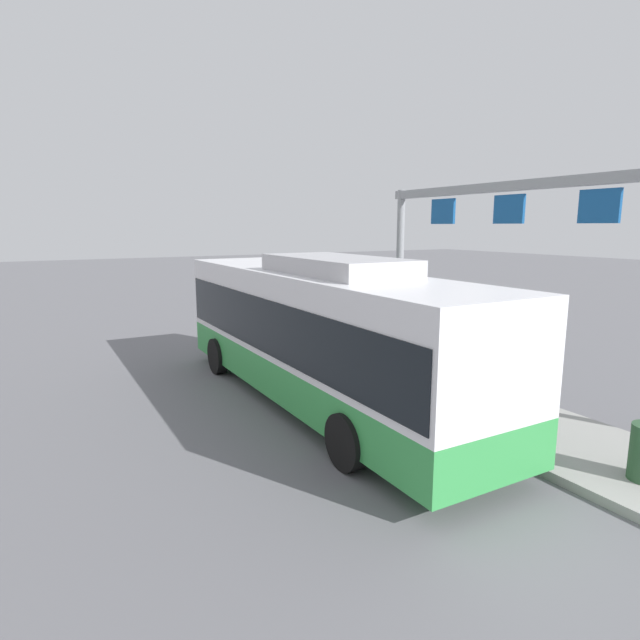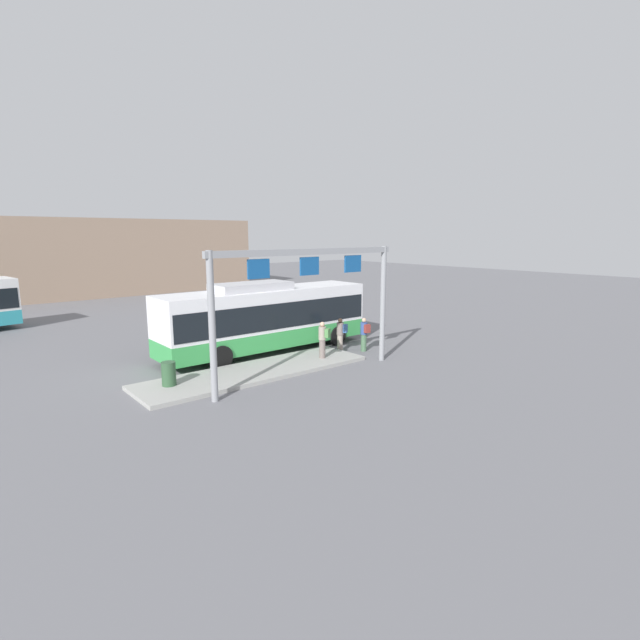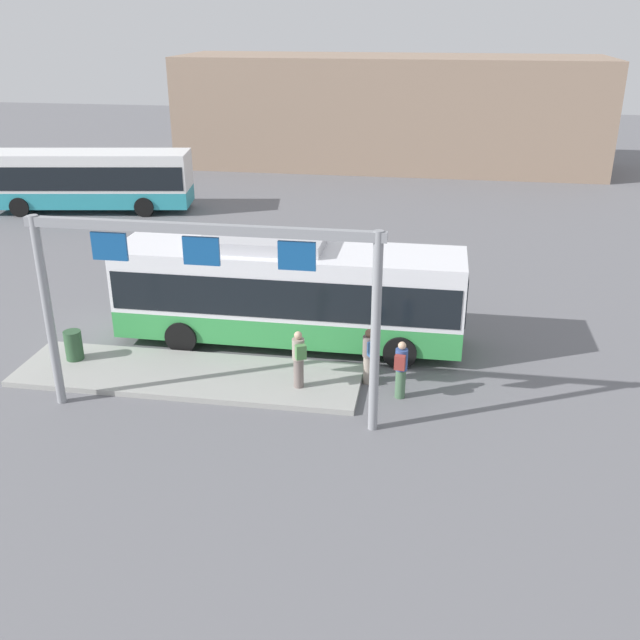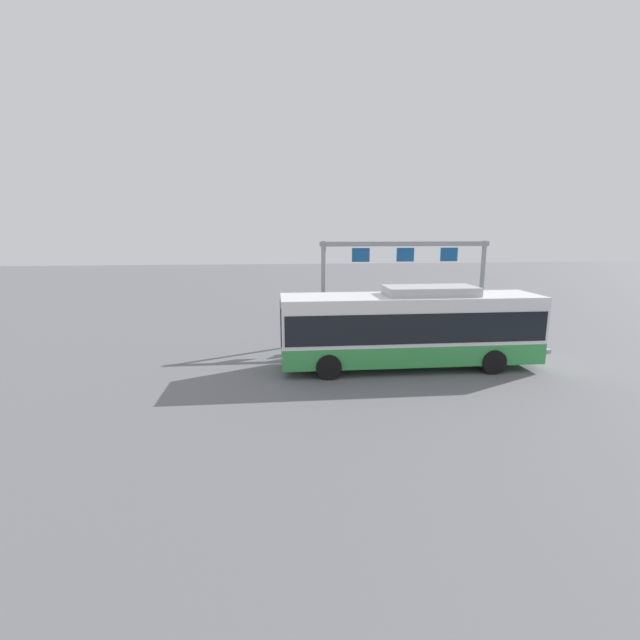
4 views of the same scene
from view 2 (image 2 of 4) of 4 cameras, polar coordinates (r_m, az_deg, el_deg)
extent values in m
plane|color=slate|center=(23.61, -6.38, -3.77)|extent=(120.00, 120.00, 0.00)
cube|color=#9E9E99|center=(19.99, -7.63, -6.17)|extent=(10.00, 2.80, 0.16)
cube|color=green|center=(23.43, -6.42, -1.93)|extent=(10.74, 2.52, 0.85)
cube|color=white|center=(23.18, -6.49, 1.39)|extent=(10.74, 2.52, 1.90)
cube|color=black|center=(23.21, -6.48, 0.90)|extent=(10.53, 2.56, 1.20)
cube|color=black|center=(26.52, 3.25, 2.35)|extent=(0.04, 2.13, 1.50)
cube|color=#B7B7BC|center=(22.60, -8.25, 4.01)|extent=(3.76, 1.76, 0.36)
cube|color=orange|center=(26.37, 3.16, 4.16)|extent=(0.12, 1.75, 0.28)
cylinder|color=black|center=(26.50, -1.43, -1.05)|extent=(1.00, 0.30, 1.00)
cylinder|color=black|center=(24.71, 2.05, -1.89)|extent=(1.00, 0.30, 1.00)
cylinder|color=black|center=(23.00, -14.67, -3.15)|extent=(1.00, 0.30, 1.00)
cylinder|color=black|center=(20.91, -11.82, -4.36)|extent=(1.00, 0.30, 1.00)
cylinder|color=#476B4C|center=(23.51, 5.28, -2.74)|extent=(0.31, 0.31, 0.85)
cylinder|color=#334C8C|center=(23.36, 5.31, -1.01)|extent=(0.38, 0.38, 0.60)
sphere|color=tan|center=(23.28, 5.32, -0.02)|extent=(0.22, 0.22, 0.22)
cube|color=maroon|center=(23.16, 5.71, -1.04)|extent=(0.30, 0.21, 0.40)
cylinder|color=gray|center=(23.35, 2.43, -2.80)|extent=(0.39, 0.39, 0.85)
cylinder|color=slate|center=(23.19, 2.45, -1.06)|extent=(0.47, 0.47, 0.60)
sphere|color=brown|center=(23.12, 2.45, -0.06)|extent=(0.22, 0.22, 0.22)
cube|color=#335993|center=(23.12, 3.07, -1.02)|extent=(0.33, 0.30, 0.40)
cylinder|color=slate|center=(21.53, 0.27, -3.49)|extent=(0.37, 0.37, 0.85)
cylinder|color=gray|center=(21.36, 0.27, -1.60)|extent=(0.46, 0.46, 0.60)
sphere|color=tan|center=(21.28, 0.28, -0.52)|extent=(0.22, 0.22, 0.22)
cube|color=#4C8447|center=(21.26, 0.92, -1.58)|extent=(0.33, 0.29, 0.40)
cylinder|color=gray|center=(16.38, -12.87, -0.93)|extent=(0.24, 0.24, 5.20)
cylinder|color=gray|center=(21.51, 7.56, 1.88)|extent=(0.24, 0.24, 5.20)
cube|color=gray|center=(18.39, -1.29, 8.22)|extent=(8.85, 0.20, 0.24)
cube|color=#144C8C|center=(17.07, -7.41, 6.13)|extent=(0.90, 0.08, 0.70)
cube|color=#144C8C|center=(18.42, -1.28, 6.51)|extent=(0.90, 0.08, 0.70)
cube|color=#144C8C|center=(19.96, 3.97, 6.78)|extent=(0.90, 0.08, 0.70)
cube|color=gray|center=(50.66, -24.72, 6.94)|extent=(27.89, 8.00, 7.12)
cylinder|color=#2D5133|center=(18.55, -17.77, -6.18)|extent=(0.52, 0.52, 0.90)
camera|label=1|loc=(24.94, -34.29, 4.80)|focal=29.05mm
camera|label=3|loc=(17.50, 57.71, 19.07)|focal=40.70mm
camera|label=4|loc=(41.10, -13.90, 10.04)|focal=25.00mm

